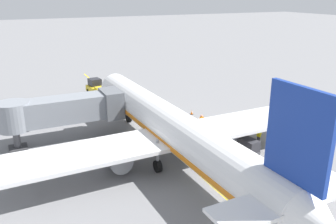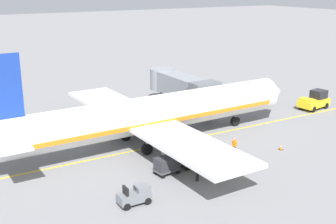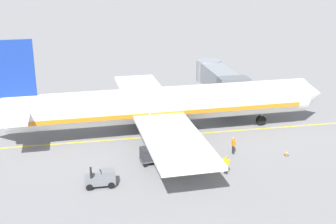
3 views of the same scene
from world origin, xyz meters
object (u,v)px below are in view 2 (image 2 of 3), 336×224
(baggage_cart_front, at_px, (191,156))
(ground_crew_loader, at_px, (234,145))
(jet_bridge, at_px, (181,86))
(baggage_tug_trailing, at_px, (135,196))
(baggage_tug_lead, at_px, (210,162))
(baggage_cart_second_in_train, at_px, (167,164))
(pushback_tractor, at_px, (315,101))
(parked_airliner, at_px, (150,115))
(safety_cone_nose_left, at_px, (281,147))
(ground_crew_marshaller, at_px, (197,171))
(ground_crew_wing_walker, at_px, (244,163))

(baggage_cart_front, relative_size, ground_crew_loader, 1.75)
(jet_bridge, bearing_deg, baggage_tug_trailing, -40.11)
(baggage_tug_lead, height_order, baggage_cart_second_in_train, baggage_tug_lead)
(pushback_tractor, distance_m, baggage_cart_front, 25.72)
(baggage_tug_trailing, bearing_deg, jet_bridge, 139.89)
(parked_airliner, height_order, baggage_tug_trailing, parked_airliner)
(baggage_tug_trailing, bearing_deg, safety_cone_nose_left, 98.58)
(jet_bridge, bearing_deg, pushback_tractor, 64.29)
(parked_airliner, height_order, safety_cone_nose_left, parked_airliner)
(baggage_cart_front, bearing_deg, pushback_tractor, 107.02)
(jet_bridge, height_order, ground_crew_loader, jet_bridge)
(ground_crew_marshaller, bearing_deg, baggage_cart_front, 155.89)
(baggage_tug_lead, relative_size, ground_crew_loader, 1.49)
(ground_crew_marshaller, bearing_deg, parked_airliner, 175.41)
(parked_airliner, bearing_deg, safety_cone_nose_left, 52.52)
(parked_airliner, distance_m, pushback_tractor, 25.22)
(baggage_tug_trailing, relative_size, baggage_cart_front, 0.85)
(baggage_tug_lead, relative_size, baggage_cart_front, 0.85)
(parked_airliner, distance_m, ground_crew_wing_walker, 11.48)
(baggage_tug_trailing, xyz_separation_m, ground_crew_loader, (-4.08, 12.84, 0.24))
(baggage_tug_trailing, xyz_separation_m, safety_cone_nose_left, (-2.67, 17.71, -0.42))
(baggage_cart_second_in_train, height_order, ground_crew_wing_walker, ground_crew_wing_walker)
(baggage_tug_lead, distance_m, ground_crew_wing_walker, 3.06)
(baggage_cart_front, bearing_deg, safety_cone_nose_left, 83.08)
(baggage_tug_trailing, bearing_deg, baggage_cart_second_in_train, 125.59)
(baggage_tug_trailing, height_order, baggage_cart_front, baggage_tug_trailing)
(ground_crew_loader, bearing_deg, pushback_tractor, 110.69)
(baggage_tug_lead, height_order, baggage_cart_front, baggage_tug_lead)
(baggage_tug_lead, relative_size, ground_crew_marshaller, 1.49)
(pushback_tractor, height_order, baggage_cart_front, pushback_tractor)
(ground_crew_wing_walker, height_order, ground_crew_loader, same)
(pushback_tractor, distance_m, baggage_cart_second_in_train, 28.54)
(baggage_cart_front, distance_m, ground_crew_loader, 5.17)
(pushback_tractor, bearing_deg, ground_crew_loader, -69.31)
(baggage_cart_second_in_train, relative_size, ground_crew_loader, 1.75)
(ground_crew_wing_walker, relative_size, safety_cone_nose_left, 2.86)
(jet_bridge, relative_size, pushback_tractor, 2.75)
(baggage_cart_second_in_train, bearing_deg, ground_crew_marshaller, 30.82)
(parked_airliner, relative_size, pushback_tractor, 7.99)
(ground_crew_loader, bearing_deg, ground_crew_wing_walker, -27.47)
(ground_crew_marshaller, height_order, safety_cone_nose_left, ground_crew_marshaller)
(pushback_tractor, xyz_separation_m, baggage_tug_lead, (8.99, -23.48, -0.39))
(pushback_tractor, relative_size, ground_crew_wing_walker, 2.76)
(ground_crew_loader, bearing_deg, ground_crew_marshaller, -64.25)
(baggage_cart_front, bearing_deg, ground_crew_wing_walker, 39.49)
(parked_airliner, relative_size, baggage_cart_front, 12.59)
(jet_bridge, distance_m, pushback_tractor, 18.03)
(parked_airliner, distance_m, safety_cone_nose_left, 13.62)
(jet_bridge, bearing_deg, parked_airliner, -47.00)
(baggage_tug_lead, bearing_deg, jet_bridge, 156.25)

